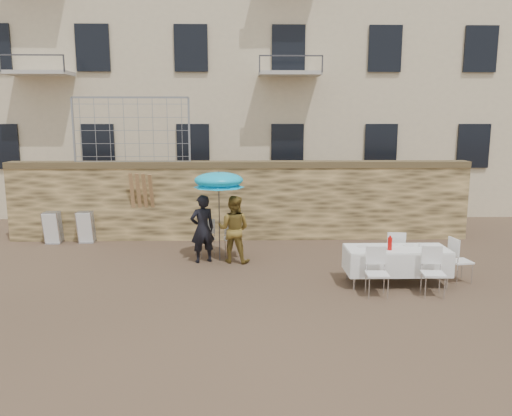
{
  "coord_description": "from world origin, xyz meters",
  "views": [
    {
      "loc": [
        0.14,
        -9.08,
        3.43
      ],
      "look_at": [
        0.4,
        2.2,
        1.4
      ],
      "focal_mm": 35.0,
      "sensor_mm": 36.0,
      "label": 1
    }
  ],
  "objects_px": {
    "table_chair_front_left": "(377,273)",
    "table_chair_back": "(394,252)",
    "soda_bottle": "(390,244)",
    "chair_stack_left": "(55,226)",
    "banquet_table": "(397,250)",
    "chair_stack_right": "(87,226)",
    "couple_chair_right": "(232,237)",
    "couple_chair_left": "(205,237)",
    "table_chair_front_right": "(433,272)",
    "table_chair_side": "(461,260)",
    "man_suit": "(202,229)",
    "woman_dress": "(234,229)",
    "umbrella": "(219,183)"
  },
  "relations": [
    {
      "from": "couple_chair_left",
      "to": "banquet_table",
      "type": "height_order",
      "value": "couple_chair_left"
    },
    {
      "from": "umbrella",
      "to": "table_chair_front_left",
      "type": "relative_size",
      "value": 2.12
    },
    {
      "from": "table_chair_side",
      "to": "chair_stack_left",
      "type": "height_order",
      "value": "table_chair_side"
    },
    {
      "from": "banquet_table",
      "to": "chair_stack_right",
      "type": "xyz_separation_m",
      "value": [
        -7.59,
        3.78,
        -0.27
      ]
    },
    {
      "from": "chair_stack_left",
      "to": "chair_stack_right",
      "type": "bearing_deg",
      "value": 0.0
    },
    {
      "from": "woman_dress",
      "to": "chair_stack_right",
      "type": "bearing_deg",
      "value": -11.12
    },
    {
      "from": "soda_bottle",
      "to": "chair_stack_right",
      "type": "xyz_separation_m",
      "value": [
        -7.39,
        3.93,
        -0.45
      ]
    },
    {
      "from": "woman_dress",
      "to": "couple_chair_right",
      "type": "bearing_deg",
      "value": -69.47
    },
    {
      "from": "table_chair_side",
      "to": "chair_stack_left",
      "type": "bearing_deg",
      "value": 60.22
    },
    {
      "from": "man_suit",
      "to": "soda_bottle",
      "type": "xyz_separation_m",
      "value": [
        3.98,
        -1.86,
        0.08
      ]
    },
    {
      "from": "couple_chair_right",
      "to": "couple_chair_left",
      "type": "bearing_deg",
      "value": -2.8
    },
    {
      "from": "table_chair_back",
      "to": "chair_stack_right",
      "type": "bearing_deg",
      "value": -13.33
    },
    {
      "from": "couple_chair_right",
      "to": "chair_stack_right",
      "type": "xyz_separation_m",
      "value": [
        -4.1,
        1.52,
        -0.02
      ]
    },
    {
      "from": "couple_chair_right",
      "to": "table_chair_front_left",
      "type": "relative_size",
      "value": 1.0
    },
    {
      "from": "couple_chair_right",
      "to": "chair_stack_left",
      "type": "bearing_deg",
      "value": -19.67
    },
    {
      "from": "table_chair_front_left",
      "to": "couple_chair_right",
      "type": "bearing_deg",
      "value": 136.28
    },
    {
      "from": "couple_chair_left",
      "to": "table_chair_back",
      "type": "distance_m",
      "value": 4.62
    },
    {
      "from": "table_chair_back",
      "to": "table_chair_side",
      "type": "distance_m",
      "value": 1.39
    },
    {
      "from": "table_chair_front_right",
      "to": "table_chair_side",
      "type": "height_order",
      "value": "same"
    },
    {
      "from": "man_suit",
      "to": "couple_chair_right",
      "type": "bearing_deg",
      "value": -164.19
    },
    {
      "from": "table_chair_back",
      "to": "chair_stack_left",
      "type": "height_order",
      "value": "table_chair_back"
    },
    {
      "from": "table_chair_front_left",
      "to": "table_chair_back",
      "type": "bearing_deg",
      "value": 65.23
    },
    {
      "from": "table_chair_back",
      "to": "chair_stack_right",
      "type": "height_order",
      "value": "table_chair_back"
    },
    {
      "from": "couple_chair_left",
      "to": "chair_stack_left",
      "type": "xyz_separation_m",
      "value": [
        -4.3,
        1.52,
        -0.02
      ]
    },
    {
      "from": "soda_bottle",
      "to": "table_chair_side",
      "type": "distance_m",
      "value": 1.67
    },
    {
      "from": "table_chair_front_left",
      "to": "table_chair_front_right",
      "type": "distance_m",
      "value": 1.1
    },
    {
      "from": "table_chair_back",
      "to": "soda_bottle",
      "type": "bearing_deg",
      "value": 74.77
    },
    {
      "from": "man_suit",
      "to": "table_chair_front_right",
      "type": "distance_m",
      "value": 5.3
    },
    {
      "from": "table_chair_front_right",
      "to": "woman_dress",
      "type": "bearing_deg",
      "value": 153.58
    },
    {
      "from": "soda_bottle",
      "to": "umbrella",
      "type": "bearing_deg",
      "value": 151.3
    },
    {
      "from": "table_chair_front_left",
      "to": "table_chair_side",
      "type": "xyz_separation_m",
      "value": [
        2.0,
        0.85,
        0.0
      ]
    },
    {
      "from": "man_suit",
      "to": "chair_stack_right",
      "type": "bearing_deg",
      "value": -53.62
    },
    {
      "from": "couple_chair_right",
      "to": "table_chair_side",
      "type": "relative_size",
      "value": 1.0
    },
    {
      "from": "soda_bottle",
      "to": "chair_stack_left",
      "type": "xyz_separation_m",
      "value": [
        -8.29,
        3.93,
        -0.45
      ]
    },
    {
      "from": "table_chair_back",
      "to": "table_chair_side",
      "type": "bearing_deg",
      "value": 157.34
    },
    {
      "from": "man_suit",
      "to": "soda_bottle",
      "type": "relative_size",
      "value": 6.33
    },
    {
      "from": "table_chair_back",
      "to": "chair_stack_right",
      "type": "relative_size",
      "value": 1.04
    },
    {
      "from": "soda_bottle",
      "to": "chair_stack_left",
      "type": "distance_m",
      "value": 9.18
    },
    {
      "from": "soda_bottle",
      "to": "chair_stack_left",
      "type": "bearing_deg",
      "value": 154.63
    },
    {
      "from": "soda_bottle",
      "to": "table_chair_front_left",
      "type": "distance_m",
      "value": 0.84
    },
    {
      "from": "man_suit",
      "to": "table_chair_front_right",
      "type": "height_order",
      "value": "man_suit"
    },
    {
      "from": "table_chair_front_left",
      "to": "chair_stack_left",
      "type": "distance_m",
      "value": 9.09
    },
    {
      "from": "table_chair_front_left",
      "to": "table_chair_side",
      "type": "height_order",
      "value": "same"
    },
    {
      "from": "table_chair_back",
      "to": "table_chair_front_right",
      "type": "bearing_deg",
      "value": 108.56
    },
    {
      "from": "woman_dress",
      "to": "couple_chair_right",
      "type": "height_order",
      "value": "woman_dress"
    },
    {
      "from": "man_suit",
      "to": "banquet_table",
      "type": "height_order",
      "value": "man_suit"
    },
    {
      "from": "banquet_table",
      "to": "soda_bottle",
      "type": "bearing_deg",
      "value": -143.13
    },
    {
      "from": "man_suit",
      "to": "table_chair_front_left",
      "type": "xyz_separation_m",
      "value": [
        3.58,
        -2.46,
        -0.34
      ]
    },
    {
      "from": "couple_chair_left",
      "to": "table_chair_back",
      "type": "bearing_deg",
      "value": 131.34
    },
    {
      "from": "soda_bottle",
      "to": "table_chair_back",
      "type": "bearing_deg",
      "value": 67.17
    }
  ]
}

